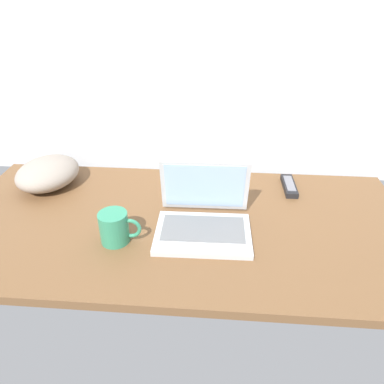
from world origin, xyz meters
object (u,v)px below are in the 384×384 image
(laptop, at_px, (204,217))
(cushion, at_px, (48,173))
(remote_control_near, at_px, (289,186))
(coffee_mug, at_px, (115,227))

(laptop, xyz_separation_m, cushion, (-0.63, 0.24, 0.01))
(laptop, xyz_separation_m, remote_control_near, (0.33, 0.29, -0.03))
(remote_control_near, relative_size, cushion, 0.61)
(laptop, distance_m, coffee_mug, 0.29)
(laptop, bearing_deg, cushion, 159.37)
(laptop, xyz_separation_m, coffee_mug, (-0.27, -0.09, 0.01))
(laptop, bearing_deg, coffee_mug, -161.94)
(coffee_mug, bearing_deg, cushion, 137.67)
(coffee_mug, xyz_separation_m, cushion, (-0.36, 0.33, 0.00))
(laptop, relative_size, remote_control_near, 1.95)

